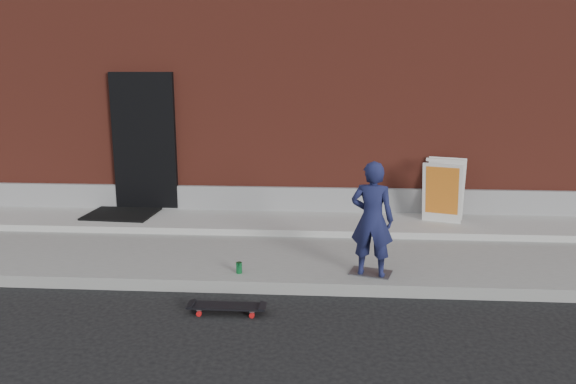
# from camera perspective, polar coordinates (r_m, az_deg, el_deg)

# --- Properties ---
(ground) EXTENTS (80.00, 80.00, 0.00)m
(ground) POSITION_cam_1_polar(r_m,az_deg,el_deg) (6.67, 0.07, -10.42)
(ground) COLOR black
(ground) RESTS_ON ground
(sidewalk) EXTENTS (20.00, 3.00, 0.15)m
(sidewalk) POSITION_cam_1_polar(r_m,az_deg,el_deg) (8.05, 0.79, -5.74)
(sidewalk) COLOR gray
(sidewalk) RESTS_ON ground
(apron) EXTENTS (20.00, 1.20, 0.10)m
(apron) POSITION_cam_1_polar(r_m,az_deg,el_deg) (8.87, 1.11, -3.14)
(apron) COLOR #9A9994
(apron) RESTS_ON sidewalk
(building) EXTENTS (20.00, 8.10, 5.00)m
(building) POSITION_cam_1_polar(r_m,az_deg,el_deg) (13.12, 2.16, 12.16)
(building) COLOR maroon
(building) RESTS_ON ground
(child) EXTENTS (0.57, 0.45, 1.40)m
(child) POSITION_cam_1_polar(r_m,az_deg,el_deg) (6.70, 8.54, -2.76)
(child) COLOR #171B42
(child) RESTS_ON sidewalk
(skateboard) EXTENTS (0.83, 0.22, 0.09)m
(skateboard) POSITION_cam_1_polar(r_m,az_deg,el_deg) (6.22, -6.25, -11.51)
(skateboard) COLOR #B01212
(skateboard) RESTS_ON ground
(pizza_sign) EXTENTS (0.77, 0.84, 0.98)m
(pizza_sign) POSITION_cam_1_polar(r_m,az_deg,el_deg) (9.01, 15.52, 0.18)
(pizza_sign) COLOR silver
(pizza_sign) RESTS_ON apron
(soda_can) EXTENTS (0.09, 0.09, 0.14)m
(soda_can) POSITION_cam_1_polar(r_m,az_deg,el_deg) (6.92, -4.99, -7.67)
(soda_can) COLOR #1B8841
(soda_can) RESTS_ON sidewalk
(doormat) EXTENTS (1.12, 0.93, 0.03)m
(doormat) POSITION_cam_1_polar(r_m,az_deg,el_deg) (9.54, -16.55, -2.14)
(doormat) COLOR black
(doormat) RESTS_ON apron
(utility_plate) EXTENTS (0.56, 0.44, 0.01)m
(utility_plate) POSITION_cam_1_polar(r_m,az_deg,el_deg) (6.98, 8.40, -8.11)
(utility_plate) COLOR #515256
(utility_plate) RESTS_ON sidewalk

